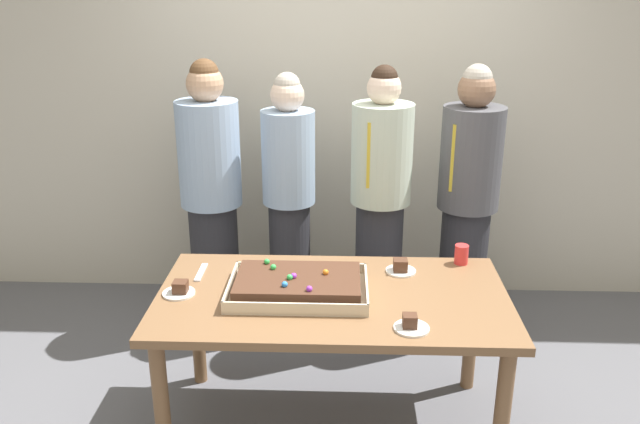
# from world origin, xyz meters

# --- Properties ---
(interior_back_panel) EXTENTS (8.00, 0.12, 3.00)m
(interior_back_panel) POSITION_xyz_m (0.00, 1.60, 1.50)
(interior_back_panel) COLOR beige
(interior_back_panel) RESTS_ON ground_plane
(party_table) EXTENTS (1.63, 0.88, 0.73)m
(party_table) POSITION_xyz_m (0.00, 0.00, 0.64)
(party_table) COLOR brown
(party_table) RESTS_ON ground_plane
(sheet_cake) EXTENTS (0.64, 0.43, 0.11)m
(sheet_cake) POSITION_xyz_m (-0.16, -0.00, 0.77)
(sheet_cake) COLOR beige
(sheet_cake) RESTS_ON party_table
(plated_slice_near_left) EXTENTS (0.15, 0.15, 0.06)m
(plated_slice_near_left) POSITION_xyz_m (-0.71, -0.02, 0.75)
(plated_slice_near_left) COLOR white
(plated_slice_near_left) RESTS_ON party_table
(plated_slice_near_right) EXTENTS (0.15, 0.15, 0.07)m
(plated_slice_near_right) POSITION_xyz_m (0.33, -0.30, 0.75)
(plated_slice_near_right) COLOR white
(plated_slice_near_right) RESTS_ON party_table
(plated_slice_far_left) EXTENTS (0.15, 0.15, 0.07)m
(plated_slice_far_left) POSITION_xyz_m (0.33, 0.25, 0.75)
(plated_slice_far_left) COLOR white
(plated_slice_far_left) RESTS_ON party_table
(drink_cup_nearest) EXTENTS (0.07, 0.07, 0.10)m
(drink_cup_nearest) POSITION_xyz_m (0.65, 0.37, 0.78)
(drink_cup_nearest) COLOR red
(drink_cup_nearest) RESTS_ON party_table
(cake_server_utensil) EXTENTS (0.03, 0.20, 0.01)m
(cake_server_utensil) POSITION_xyz_m (-0.66, 0.21, 0.73)
(cake_server_utensil) COLOR silver
(cake_server_utensil) RESTS_ON party_table
(person_serving_front) EXTENTS (0.32, 0.32, 1.61)m
(person_serving_front) POSITION_xyz_m (-0.28, 1.00, 0.84)
(person_serving_front) COLOR #28282D
(person_serving_front) RESTS_ON ground_plane
(person_green_shirt_behind) EXTENTS (0.36, 0.36, 1.66)m
(person_green_shirt_behind) POSITION_xyz_m (0.78, 0.99, 0.86)
(person_green_shirt_behind) COLOR #28282D
(person_green_shirt_behind) RESTS_ON ground_plane
(person_striped_tie_right) EXTENTS (0.35, 0.35, 1.67)m
(person_striped_tie_right) POSITION_xyz_m (0.26, 0.88, 0.86)
(person_striped_tie_right) COLOR #28282D
(person_striped_tie_right) RESTS_ON ground_plane
(person_far_right_suit) EXTENTS (0.37, 0.37, 1.68)m
(person_far_right_suit) POSITION_xyz_m (-0.76, 1.04, 0.86)
(person_far_right_suit) COLOR #28282D
(person_far_right_suit) RESTS_ON ground_plane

